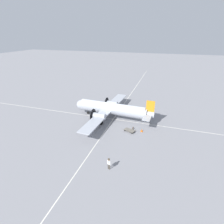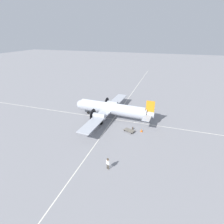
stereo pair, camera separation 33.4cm
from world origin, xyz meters
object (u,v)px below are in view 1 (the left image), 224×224
object	(u,v)px
crew_foreground	(109,163)
traffic_cone	(142,130)
airliner_main	(110,108)
suitcase_near_door	(133,128)
baggage_cart	(130,130)

from	to	relation	value
crew_foreground	traffic_cone	world-z (taller)	crew_foreground
crew_foreground	traffic_cone	xyz separation A→B (m)	(-12.37, 2.98, -0.89)
airliner_main	crew_foreground	xyz separation A→B (m)	(16.43, 5.14, -1.27)
traffic_cone	crew_foreground	bearing A→B (deg)	-13.52
airliner_main	crew_foreground	size ratio (longest dim) A/B	12.39
airliner_main	suitcase_near_door	size ratio (longest dim) A/B	42.71
baggage_cart	suitcase_near_door	bearing A→B (deg)	-94.11
suitcase_near_door	baggage_cart	xyz separation A→B (m)	(1.09, -0.49, 0.03)
airliner_main	suitcase_near_door	world-z (taller)	airliner_main
airliner_main	baggage_cart	xyz separation A→B (m)	(4.82, 5.71, -2.17)
airliner_main	traffic_cone	world-z (taller)	airliner_main
airliner_main	crew_foreground	distance (m)	17.26
suitcase_near_door	crew_foreground	bearing A→B (deg)	-4.77
airliner_main	crew_foreground	bearing A→B (deg)	110.57
crew_foreground	suitcase_near_door	xyz separation A→B (m)	(-12.70, 1.06, -0.92)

